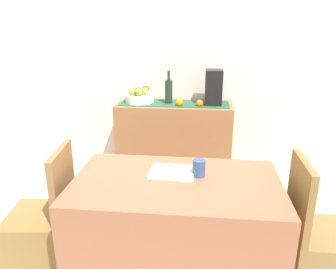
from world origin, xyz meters
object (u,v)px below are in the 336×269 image
at_px(open_book, 172,172).
at_px(chair_by_corner, 319,257).
at_px(fruit_bowl, 140,98).
at_px(coffee_cup, 199,168).
at_px(sideboard_console, 174,147).
at_px(dining_table, 176,233).
at_px(wine_bottle, 169,91).
at_px(chair_near_window, 44,238).
at_px(coffee_maker, 214,87).

relative_size(open_book, chair_by_corner, 0.31).
height_order(fruit_bowl, coffee_cup, fruit_bowl).
bearing_deg(chair_by_corner, sideboard_console, 127.48).
distance_m(open_book, chair_by_corner, 1.05).
height_order(dining_table, coffee_cup, coffee_cup).
relative_size(wine_bottle, chair_near_window, 0.35).
relative_size(dining_table, open_book, 4.47).
bearing_deg(coffee_cup, open_book, 174.67).
xyz_separation_m(coffee_maker, chair_near_window, (-1.13, -1.33, -0.80)).
distance_m(dining_table, coffee_cup, 0.45).
height_order(wine_bottle, chair_near_window, wine_bottle).
distance_m(fruit_bowl, coffee_cup, 1.39).
relative_size(wine_bottle, chair_by_corner, 0.35).
bearing_deg(dining_table, chair_by_corner, 0.01).
bearing_deg(sideboard_console, open_book, -85.58).
bearing_deg(fruit_bowl, coffee_cup, -64.13).
xyz_separation_m(wine_bottle, open_book, (0.15, -1.23, -0.27)).
xyz_separation_m(coffee_maker, open_book, (-0.28, -1.23, -0.31)).
height_order(open_book, coffee_cup, coffee_cup).
bearing_deg(fruit_bowl, chair_near_window, -107.48).
relative_size(open_book, coffee_cup, 2.66).
distance_m(sideboard_console, wine_bottle, 0.57).
bearing_deg(chair_near_window, open_book, 6.49).
xyz_separation_m(chair_near_window, chair_by_corner, (1.78, -0.00, 0.00)).
distance_m(wine_bottle, coffee_maker, 0.43).
bearing_deg(fruit_bowl, coffee_maker, 0.00).
xyz_separation_m(sideboard_console, wine_bottle, (-0.06, 0.00, 0.57)).
height_order(fruit_bowl, wine_bottle, wine_bottle).
bearing_deg(sideboard_console, wine_bottle, 180.00).
height_order(fruit_bowl, dining_table, fruit_bowl).
distance_m(fruit_bowl, dining_table, 1.52).
relative_size(open_book, chair_near_window, 0.31).
height_order(coffee_maker, chair_by_corner, coffee_maker).
relative_size(coffee_cup, chair_by_corner, 0.12).
bearing_deg(sideboard_console, coffee_cup, -78.14).
relative_size(sideboard_console, chair_near_window, 1.24).
bearing_deg(coffee_cup, dining_table, -147.66).
distance_m(sideboard_console, chair_near_window, 1.54).
height_order(dining_table, open_book, open_book).
xyz_separation_m(wine_bottle, dining_table, (0.18, -1.33, -0.65)).
xyz_separation_m(open_book, chair_by_corner, (0.92, -0.10, -0.48)).
bearing_deg(dining_table, coffee_maker, 79.68).
bearing_deg(open_book, chair_near_window, -171.00).
distance_m(fruit_bowl, coffee_maker, 0.72).
distance_m(coffee_maker, chair_by_corner, 1.68).
relative_size(coffee_cup, chair_near_window, 0.12).
bearing_deg(fruit_bowl, wine_bottle, 0.00).
relative_size(sideboard_console, dining_table, 0.89).
distance_m(coffee_maker, coffee_cup, 1.28).
bearing_deg(coffee_maker, wine_bottle, 180.00).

